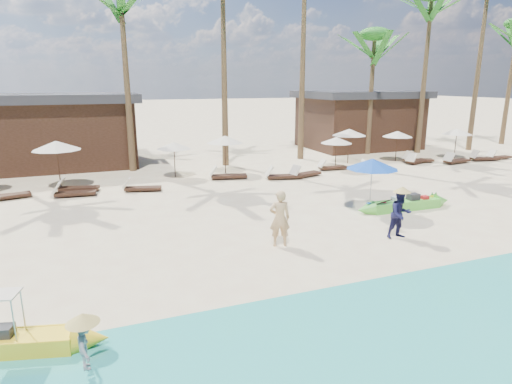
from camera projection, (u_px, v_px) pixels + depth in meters
name	position (u px, v px, depth m)	size (l,w,h in m)	color
ground	(293.00, 251.00, 12.93)	(240.00, 240.00, 0.00)	beige
wet_sand_strip	(404.00, 341.00, 8.40)	(240.00, 4.50, 0.01)	tan
green_canoe	(405.00, 204.00, 17.08)	(4.88, 0.70, 0.62)	#52C03A
tourist	(280.00, 218.00, 13.12)	(0.65, 0.43, 1.78)	tan
vendor_green	(400.00, 214.00, 13.82)	(0.78, 0.61, 1.61)	#16163C
vendor_yellow	(85.00, 344.00, 7.23)	(0.60, 0.34, 0.93)	gray
blue_umbrella	(372.00, 164.00, 16.33)	(1.97, 1.97, 2.12)	#99999E
lounger_3_right	(5.00, 195.00, 18.49)	(1.91, 0.97, 0.62)	#392017
resort_parasol_4	(56.00, 146.00, 20.11)	(2.21, 2.21, 2.28)	#392017
lounger_4_left	(76.00, 187.00, 19.87)	(1.92, 0.93, 0.63)	#392017
lounger_4_right	(72.00, 192.00, 19.00)	(1.85, 0.73, 0.61)	#392017
resort_parasol_5	(174.00, 146.00, 22.51)	(1.84, 1.84, 1.90)	#392017
lounger_5_left	(140.00, 187.00, 19.94)	(1.82, 0.96, 0.59)	#392017
resort_parasol_6	(225.00, 139.00, 23.52)	(2.04, 2.04, 2.11)	#392017
lounger_6_left	(226.00, 175.00, 22.44)	(2.05, 1.01, 0.67)	#392017
lounger_6_right	(282.00, 175.00, 22.42)	(2.00, 1.01, 0.65)	#392017
resort_parasol_7	(336.00, 140.00, 24.74)	(1.82, 1.82, 1.87)	#392017
lounger_7_left	(304.00, 173.00, 22.90)	(1.97, 1.08, 0.64)	#392017
lounger_7_right	(331.00, 167.00, 24.78)	(1.76, 0.69, 0.58)	#392017
resort_parasol_8	(349.00, 132.00, 26.40)	(2.10, 2.10, 2.16)	#392017
lounger_8_left	(371.00, 167.00, 24.71)	(1.74, 0.85, 0.57)	#392017
resort_parasol_9	(397.00, 134.00, 27.28)	(1.88, 1.88, 1.93)	#392017
lounger_9_left	(416.00, 159.00, 27.10)	(2.01, 1.21, 0.65)	#392017
lounger_9_right	(416.00, 160.00, 26.73)	(1.95, 1.15, 0.63)	#392017
resort_parasol_10	(457.00, 131.00, 28.18)	(1.94, 1.94, 2.00)	#392017
lounger_10_left	(456.00, 160.00, 26.73)	(2.03, 0.87, 0.67)	#392017
lounger_10_right	(483.00, 158.00, 27.65)	(1.98, 0.99, 0.64)	#392017
lounger_11_left	(498.00, 156.00, 28.21)	(1.75, 0.59, 0.59)	#392017
palm_3	(122.00, 11.00, 22.55)	(2.08, 2.08, 10.52)	brown
palm_4	(223.00, 0.00, 24.00)	(2.08, 2.08, 11.70)	brown
palm_6	(374.00, 50.00, 28.75)	(2.08, 2.08, 8.51)	brown
palm_7	(430.00, 20.00, 28.79)	(2.08, 2.08, 11.08)	brown
palm_8	(486.00, 5.00, 29.74)	(2.08, 2.08, 12.70)	brown
pavilion_west	(45.00, 130.00, 25.45)	(10.80, 6.60, 4.30)	#392017
pavilion_east	(359.00, 119.00, 33.05)	(8.80, 6.60, 4.30)	#392017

